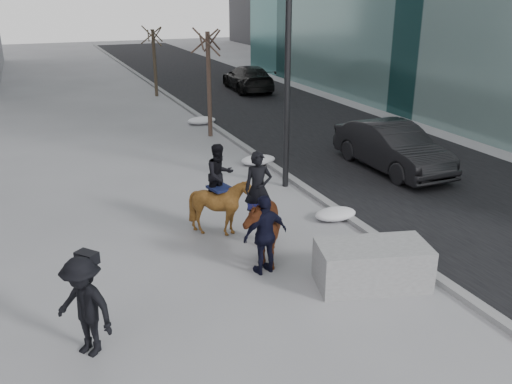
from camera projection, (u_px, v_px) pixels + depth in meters
name	position (u px, v px, depth m)	size (l,w,h in m)	color
ground	(278.00, 276.00, 11.46)	(120.00, 120.00, 0.00)	gray
road	(329.00, 135.00, 22.64)	(8.00, 90.00, 0.01)	black
curb	(240.00, 144.00, 21.17)	(0.25, 90.00, 0.12)	gray
planter	(372.00, 265.00, 11.01)	(2.23, 1.12, 0.89)	#97979A
car_near	(392.00, 147.00, 18.06)	(1.67, 4.80, 1.58)	black
car_far	(248.00, 78.00, 32.57)	(2.10, 5.18, 1.50)	black
tree_near	(209.00, 80.00, 21.78)	(1.20, 1.20, 4.65)	#3A2A22
tree_far	(154.00, 60.00, 30.43)	(1.20, 1.20, 4.10)	#3B2E22
mounted_left	(260.00, 220.00, 12.01)	(1.44, 2.06, 2.44)	#47250E
mounted_right	(222.00, 199.00, 13.19)	(1.47, 1.58, 2.27)	#462A0E
feeder	(265.00, 235.00, 11.35)	(1.08, 0.93, 1.75)	black
camera_crew	(84.00, 306.00, 8.76)	(1.22, 1.29, 1.75)	black
lamppost	(289.00, 17.00, 14.99)	(0.25, 0.97, 9.09)	black
snow_piles	(266.00, 165.00, 18.26)	(1.30, 15.49, 0.33)	silver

